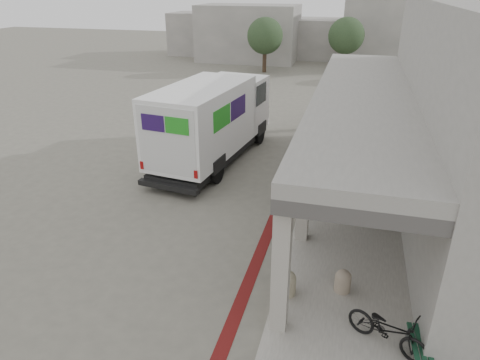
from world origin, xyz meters
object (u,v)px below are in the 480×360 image
(bench, at_px, (422,357))
(bicycle_black, at_px, (388,329))
(utility_cabinet, at_px, (374,203))
(fedex_truck, at_px, (213,119))

(bench, bearing_deg, bicycle_black, 144.77)
(utility_cabinet, height_order, bicycle_black, bicycle_black)
(bench, distance_m, utility_cabinet, 6.49)
(utility_cabinet, bearing_deg, bench, -91.87)
(fedex_truck, bearing_deg, bench, -45.10)
(fedex_truck, distance_m, utility_cabinet, 8.13)
(fedex_truck, xyz_separation_m, utility_cabinet, (7.05, -3.84, -1.32))
(fedex_truck, bearing_deg, utility_cabinet, -21.45)
(bench, xyz_separation_m, bicycle_black, (-0.69, 0.41, 0.20))
(utility_cabinet, xyz_separation_m, bicycle_black, (0.21, -6.01, 0.00))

